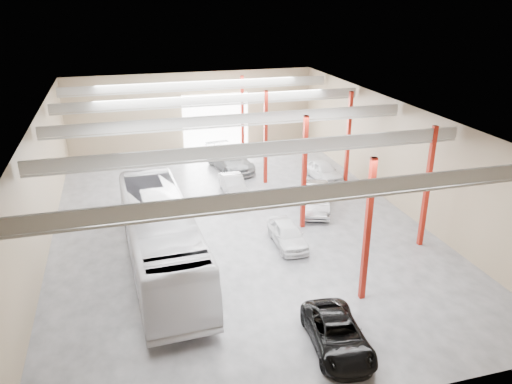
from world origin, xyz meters
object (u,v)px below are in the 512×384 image
car_row_b (233,185)px  car_row_c (230,159)px  coach_bus (161,237)px  black_sedan (337,335)px  car_right_near (315,198)px  car_right_far (323,170)px  car_row_a (288,234)px

car_row_b → car_row_c: size_ratio=0.69×
coach_bus → black_sedan: (6.19, -8.23, -1.23)m
coach_bus → car_row_b: size_ratio=3.31×
car_right_near → car_right_far: (2.80, 5.20, -0.12)m
car_row_b → car_row_c: (0.96, 5.20, 0.18)m
car_row_b → car_right_far: size_ratio=0.96×
coach_bus → car_right_near: size_ratio=2.64×
car_row_a → car_right_near: (3.37, 4.28, 0.16)m
black_sedan → car_right_far: size_ratio=1.09×
coach_bus → car_right_far: size_ratio=3.17×
car_right_near → car_row_c: bearing=130.5°
black_sedan → car_row_c: car_row_c is taller
car_row_b → car_right_far: 7.43m
coach_bus → car_row_c: 16.07m
coach_bus → car_row_a: (7.15, 0.76, -1.19)m
black_sedan → car_row_a: size_ratio=1.16×
car_row_a → car_row_b: 8.60m
coach_bus → car_right_near: coach_bus is taller
coach_bus → car_row_b: (5.95, 9.27, -1.20)m
car_row_a → car_row_c: bearing=92.3°
car_row_b → car_row_a: bearing=-81.8°
car_row_c → car_right_near: bearing=-80.3°
car_row_b → car_right_near: bearing=-42.7°
black_sedan → car_row_a: (0.96, 8.99, 0.04)m
car_row_a → car_right_far: size_ratio=0.94×
car_row_a → car_right_far: (6.17, 9.48, 0.04)m
coach_bus → car_row_c: bearing=62.1°
car_right_far → car_row_c: bearing=140.8°
black_sedan → car_right_far: (7.13, 18.47, 0.08)m
car_right_near → black_sedan: bearing=-88.5°
car_row_c → car_right_far: car_row_c is taller
car_row_a → car_row_c: (-0.24, 13.71, 0.17)m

